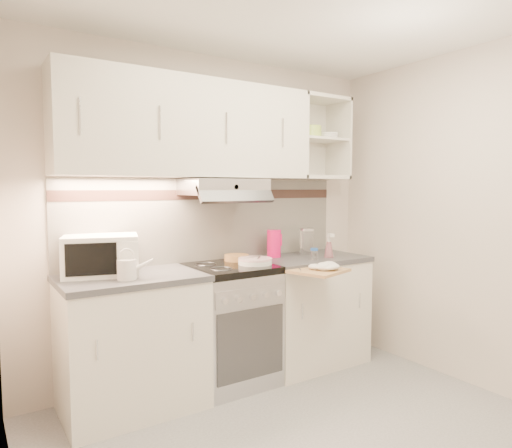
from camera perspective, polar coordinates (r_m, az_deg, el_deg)
name	(u,v)px	position (r m, az deg, el deg)	size (l,w,h in m)	color
room_shell	(290,162)	(2.76, 4.33, 7.71)	(3.04, 2.84, 2.52)	beige
base_cabinet_left	(132,345)	(3.24, -15.20, -14.39)	(0.90, 0.60, 0.86)	silver
worktop_left	(131,278)	(3.13, -15.37, -6.56)	(0.92, 0.62, 0.04)	#47474C
base_cabinet_right	(307,312)	(3.94, 6.45, -10.84)	(0.90, 0.60, 0.86)	silver
worktop_right	(308,259)	(3.85, 6.51, -4.36)	(0.92, 0.62, 0.04)	#47474C
electric_range	(230,324)	(3.52, -3.24, -12.33)	(0.60, 0.60, 0.90)	#B7B7BC
microwave	(101,255)	(3.17, -18.80, -3.71)	(0.54, 0.46, 0.26)	white
watering_can	(128,268)	(2.97, -15.72, -5.36)	(0.23, 0.12, 0.20)	silver
plate_stack	(255,261)	(3.43, -0.12, -4.66)	(0.25, 0.25, 0.05)	white
bread_loaf	(237,258)	(3.60, -2.43, -4.22)	(0.19, 0.19, 0.05)	#AE854B
pink_pitcher	(274,243)	(3.78, 2.27, -2.42)	(0.12, 0.11, 0.23)	#E00C58
glass_jar	(307,241)	(3.91, 6.33, -2.19)	(0.12, 0.12, 0.23)	silver
spice_jar	(314,254)	(3.70, 7.29, -3.70)	(0.06, 0.06, 0.09)	silver
spray_bottle	(329,247)	(3.81, 9.10, -2.92)	(0.08, 0.08, 0.21)	pink
cutting_board	(319,271)	(3.37, 7.84, -5.81)	(0.37, 0.33, 0.02)	tan
dish_towel	(325,265)	(3.37, 8.61, -5.13)	(0.22, 0.19, 0.06)	white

